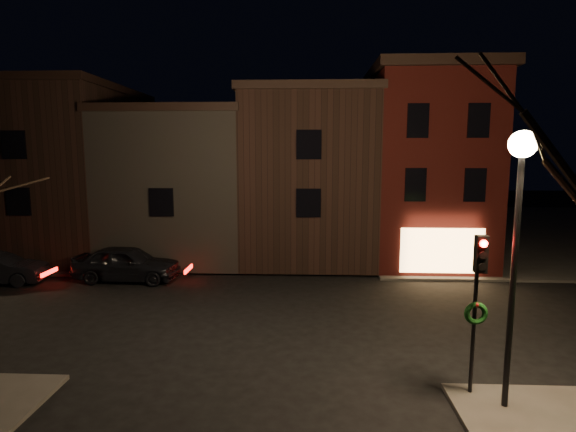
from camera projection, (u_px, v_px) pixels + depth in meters
The scene contains 10 objects.
ground at pixel (268, 316), 16.96m from camera, with size 120.00×120.00×0.00m, color black.
sidewalk_far_right at pixel (540, 230), 35.85m from camera, with size 30.00×30.00×0.12m, color #2D2B28.
sidewalk_far_left at pixel (52, 226), 37.63m from camera, with size 30.00×30.00×0.12m, color #2D2B28.
corner_building at pixel (424, 166), 25.23m from camera, with size 6.50×8.50×10.50m.
row_building_a at pixel (309, 175), 26.62m from camera, with size 7.30×10.30×9.40m.
row_building_b at pixel (188, 183), 27.01m from camera, with size 7.80×10.30×8.40m.
row_building_c at pixel (70, 170), 27.23m from camera, with size 7.30×10.30×9.90m.
street_lamp_near at pixel (519, 195), 10.03m from camera, with size 0.60×0.60×6.48m.
traffic_signal at pixel (478, 290), 10.87m from camera, with size 0.58×0.38×4.05m.
parked_car_a at pixel (127, 263), 21.62m from camera, with size 2.02×5.01×1.71m, color black.
Camera 1 is at (1.48, -16.23, 6.09)m, focal length 28.00 mm.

